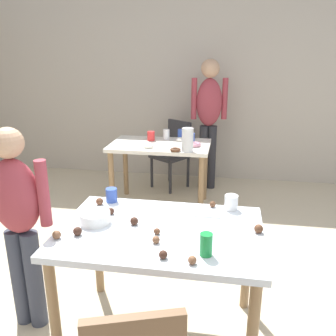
% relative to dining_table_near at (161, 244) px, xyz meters
% --- Properties ---
extents(wall_back, '(6.40, 0.10, 2.60)m').
position_rel_dining_table_near_xyz_m(wall_back, '(0.01, 3.16, 0.65)').
color(wall_back, '#BCB2A3').
rests_on(wall_back, ground_plane).
extents(dining_table_near, '(1.20, 0.82, 0.75)m').
position_rel_dining_table_near_xyz_m(dining_table_near, '(0.00, 0.00, 0.00)').
color(dining_table_near, silver).
rests_on(dining_table_near, ground_plane).
extents(dining_table_far, '(1.11, 0.67, 0.75)m').
position_rel_dining_table_near_xyz_m(dining_table_far, '(-0.38, 2.00, -0.02)').
color(dining_table_far, silver).
rests_on(dining_table_far, ground_plane).
extents(chair_far_table, '(0.56, 0.56, 0.87)m').
position_rel_dining_table_near_xyz_m(chair_far_table, '(-0.33, 2.68, -0.16)').
color(chair_far_table, '#2D2D33').
rests_on(chair_far_table, ground_plane).
extents(person_girl_near, '(0.45, 0.22, 1.34)m').
position_rel_dining_table_near_xyz_m(person_girl_near, '(-0.88, -0.05, 0.14)').
color(person_girl_near, '#383D4C').
rests_on(person_girl_near, ground_plane).
extents(person_adult_far, '(0.46, 0.25, 1.65)m').
position_rel_dining_table_near_xyz_m(person_adult_far, '(0.11, 2.67, 0.35)').
color(person_adult_far, '#28282D').
rests_on(person_adult_far, ground_plane).
extents(mixing_bowl, '(0.19, 0.19, 0.07)m').
position_rel_dining_table_near_xyz_m(mixing_bowl, '(-0.41, 0.02, 0.13)').
color(mixing_bowl, white).
rests_on(mixing_bowl, dining_table_near).
extents(soda_can, '(0.07, 0.07, 0.12)m').
position_rel_dining_table_near_xyz_m(soda_can, '(0.28, -0.24, 0.16)').
color(soda_can, '#198438').
rests_on(soda_can, dining_table_near).
extents(fork_near, '(0.17, 0.02, 0.01)m').
position_rel_dining_table_near_xyz_m(fork_near, '(0.26, 0.21, 0.10)').
color(fork_near, silver).
rests_on(fork_near, dining_table_near).
extents(cup_near_0, '(0.09, 0.09, 0.10)m').
position_rel_dining_table_near_xyz_m(cup_near_0, '(0.41, 0.35, 0.15)').
color(cup_near_0, white).
rests_on(cup_near_0, dining_table_near).
extents(cup_near_1, '(0.08, 0.08, 0.10)m').
position_rel_dining_table_near_xyz_m(cup_near_1, '(-0.41, 0.35, 0.15)').
color(cup_near_1, '#3351B2').
rests_on(cup_near_1, dining_table_near).
extents(cake_ball_0, '(0.05, 0.05, 0.05)m').
position_rel_dining_table_near_xyz_m(cake_ball_0, '(-0.55, -0.21, 0.12)').
color(cake_ball_0, brown).
rests_on(cake_ball_0, dining_table_near).
extents(cake_ball_1, '(0.04, 0.04, 0.04)m').
position_rel_dining_table_near_xyz_m(cake_ball_1, '(0.07, -0.31, 0.12)').
color(cake_ball_1, '#3D2319').
rests_on(cake_ball_1, dining_table_near).
extents(cake_ball_2, '(0.04, 0.04, 0.04)m').
position_rel_dining_table_near_xyz_m(cake_ball_2, '(0.29, 0.37, 0.12)').
color(cake_ball_2, brown).
rests_on(cake_ball_2, dining_table_near).
extents(cake_ball_3, '(0.04, 0.04, 0.04)m').
position_rel_dining_table_near_xyz_m(cake_ball_3, '(-0.01, -0.07, 0.12)').
color(cake_ball_3, brown).
rests_on(cake_ball_3, dining_table_near).
extents(cake_ball_4, '(0.05, 0.05, 0.05)m').
position_rel_dining_table_near_xyz_m(cake_ball_4, '(-0.45, -0.15, 0.12)').
color(cake_ball_4, '#3D2319').
rests_on(cake_ball_4, dining_table_near).
extents(cake_ball_5, '(0.04, 0.04, 0.04)m').
position_rel_dining_table_near_xyz_m(cake_ball_5, '(-0.35, 0.15, 0.12)').
color(cake_ball_5, '#3D2319').
rests_on(cake_ball_5, dining_table_near).
extents(cake_ball_6, '(0.05, 0.05, 0.05)m').
position_rel_dining_table_near_xyz_m(cake_ball_6, '(-0.47, 0.28, 0.12)').
color(cake_ball_6, brown).
rests_on(cake_ball_6, dining_table_near).
extents(cake_ball_7, '(0.05, 0.05, 0.05)m').
position_rel_dining_table_near_xyz_m(cake_ball_7, '(-0.17, 0.03, 0.12)').
color(cake_ball_7, '#3D2319').
rests_on(cake_ball_7, dining_table_near).
extents(cake_ball_8, '(0.04, 0.04, 0.04)m').
position_rel_dining_table_near_xyz_m(cake_ball_8, '(0.22, -0.33, 0.12)').
color(cake_ball_8, brown).
rests_on(cake_ball_8, dining_table_near).
extents(cake_ball_9, '(0.04, 0.04, 0.04)m').
position_rel_dining_table_near_xyz_m(cake_ball_9, '(0.01, -0.17, 0.12)').
color(cake_ball_9, brown).
rests_on(cake_ball_9, dining_table_near).
extents(cake_ball_10, '(0.05, 0.05, 0.05)m').
position_rel_dining_table_near_xyz_m(cake_ball_10, '(0.57, 0.05, 0.12)').
color(cake_ball_10, brown).
rests_on(cake_ball_10, dining_table_near).
extents(pitcher_far, '(0.12, 0.12, 0.24)m').
position_rel_dining_table_near_xyz_m(pitcher_far, '(-0.04, 1.73, 0.22)').
color(pitcher_far, white).
rests_on(pitcher_far, dining_table_far).
extents(cup_far_0, '(0.09, 0.09, 0.11)m').
position_rel_dining_table_near_xyz_m(cup_far_0, '(-0.52, 2.13, 0.15)').
color(cup_far_0, red).
rests_on(cup_far_0, dining_table_far).
extents(cup_far_1, '(0.08, 0.08, 0.12)m').
position_rel_dining_table_near_xyz_m(cup_far_1, '(-0.35, 2.22, 0.16)').
color(cup_far_1, white).
rests_on(cup_far_1, dining_table_far).
extents(cup_far_2, '(0.07, 0.07, 0.11)m').
position_rel_dining_table_near_xyz_m(cup_far_2, '(-0.19, 2.27, 0.15)').
color(cup_far_2, '#3351B2').
rests_on(cup_far_2, dining_table_far).
extents(cup_far_3, '(0.08, 0.08, 0.11)m').
position_rel_dining_table_near_xyz_m(cup_far_3, '(-0.05, 2.09, 0.15)').
color(cup_far_3, '#3351B2').
rests_on(cup_far_3, dining_table_far).
extents(donut_far_0, '(0.11, 0.11, 0.03)m').
position_rel_dining_table_near_xyz_m(donut_far_0, '(-0.18, 2.17, 0.11)').
color(donut_far_0, white).
rests_on(donut_far_0, dining_table_far).
extents(donut_far_1, '(0.14, 0.14, 0.04)m').
position_rel_dining_table_near_xyz_m(donut_far_1, '(0.01, 1.95, 0.12)').
color(donut_far_1, pink).
rests_on(donut_far_1, dining_table_far).
extents(donut_far_2, '(0.10, 0.10, 0.03)m').
position_rel_dining_table_near_xyz_m(donut_far_2, '(-0.47, 1.80, 0.11)').
color(donut_far_2, white).
rests_on(donut_far_2, dining_table_far).
extents(donut_far_3, '(0.11, 0.11, 0.03)m').
position_rel_dining_table_near_xyz_m(donut_far_3, '(-0.17, 1.71, 0.11)').
color(donut_far_3, brown).
rests_on(donut_far_3, dining_table_far).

